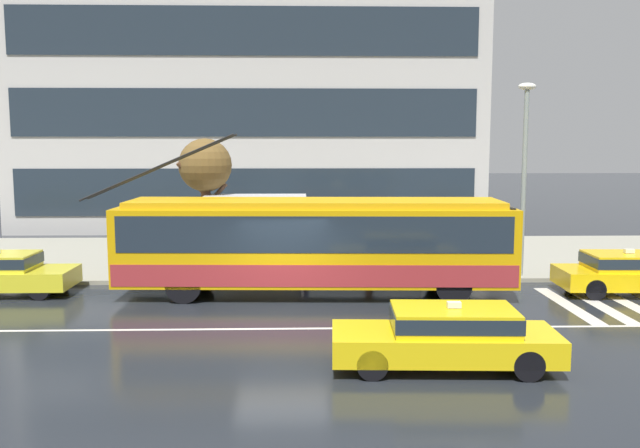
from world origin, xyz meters
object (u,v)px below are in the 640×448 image
trolleybus (315,243)px  street_lamp (524,162)px  taxi_oncoming_near (448,335)px  bus_shelter (256,214)px  pedestrian_walking_past (367,220)px  taxi_ahead_of_bus (632,271)px  street_tree_bare (205,168)px  pedestrian_approaching_curb (301,225)px  pedestrian_at_shelter (447,230)px

trolleybus → street_lamp: (7.00, 2.13, 2.35)m
trolleybus → taxi_oncoming_near: (2.58, -6.78, -0.90)m
bus_shelter → pedestrian_walking_past: (4.03, 0.13, -0.24)m
taxi_ahead_of_bus → pedestrian_walking_past: pedestrian_walking_past is taller
pedestrian_walking_past → street_tree_bare: size_ratio=0.44×
pedestrian_approaching_curb → pedestrian_walking_past: bearing=-3.6°
taxi_ahead_of_bus → street_tree_bare: size_ratio=0.99×
street_tree_bare → pedestrian_approaching_curb: bearing=0.4°
taxi_oncoming_near → pedestrian_walking_past: size_ratio=2.31×
pedestrian_approaching_curb → pedestrian_walking_past: size_ratio=0.92×
taxi_ahead_of_bus → pedestrian_walking_past: (-7.69, 4.28, 1.11)m
street_tree_bare → pedestrian_walking_past: bearing=-1.3°
bus_shelter → street_tree_bare: 2.46m
taxi_ahead_of_bus → street_lamp: street_lamp is taller
taxi_ahead_of_bus → bus_shelter: (-11.73, 4.15, 1.35)m
street_tree_bare → trolleybus: bearing=-47.7°
street_lamp → street_tree_bare: size_ratio=1.39×
pedestrian_walking_past → street_lamp: 5.81m
taxi_oncoming_near → pedestrian_walking_past: 10.98m
taxi_oncoming_near → pedestrian_walking_past: pedestrian_walking_past is taller
taxi_oncoming_near → taxi_ahead_of_bus: (7.09, 6.62, 0.00)m
bus_shelter → pedestrian_at_shelter: size_ratio=1.90×
bus_shelter → pedestrian_approaching_curb: (1.62, 0.28, -0.43)m
taxi_oncoming_near → taxi_ahead_of_bus: bearing=43.0°
pedestrian_approaching_curb → street_lamp: 8.08m
pedestrian_at_shelter → pedestrian_approaching_curb: pedestrian_at_shelter is taller
taxi_ahead_of_bus → pedestrian_approaching_curb: 11.07m
trolleybus → pedestrian_at_shelter: size_ratio=6.82×
pedestrian_walking_past → street_lamp: (5.02, -2.00, 2.14)m
pedestrian_at_shelter → pedestrian_walking_past: 3.17m
taxi_oncoming_near → street_lamp: size_ratio=0.73×
taxi_ahead_of_bus → taxi_oncoming_near: bearing=-137.0°
pedestrian_approaching_curb → street_lamp: street_lamp is taller
taxi_ahead_of_bus → street_lamp: 4.79m
pedestrian_at_shelter → taxi_ahead_of_bus: bearing=-23.9°
street_lamp → street_tree_bare: street_lamp is taller
taxi_ahead_of_bus → street_lamp: (-2.68, 2.29, 3.25)m
taxi_oncoming_near → pedestrian_at_shelter: (1.88, 8.94, 0.97)m
trolleybus → pedestrian_at_shelter: (4.46, 2.15, 0.08)m
bus_shelter → pedestrian_at_shelter: bus_shelter is taller
taxi_ahead_of_bus → street_tree_bare: street_tree_bare is taller
bus_shelter → street_lamp: size_ratio=0.56×
taxi_oncoming_near → bus_shelter: bus_shelter is taller
taxi_oncoming_near → street_tree_bare: bearing=120.3°
taxi_oncoming_near → pedestrian_approaching_curb: (-3.01, 11.06, 0.92)m
pedestrian_walking_past → street_tree_bare: street_tree_bare is taller
taxi_oncoming_near → pedestrian_approaching_curb: 11.50m
pedestrian_walking_past → street_tree_bare: bearing=178.7°
trolleybus → pedestrian_approaching_curb: bearing=95.7°
taxi_oncoming_near → pedestrian_at_shelter: 9.18m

